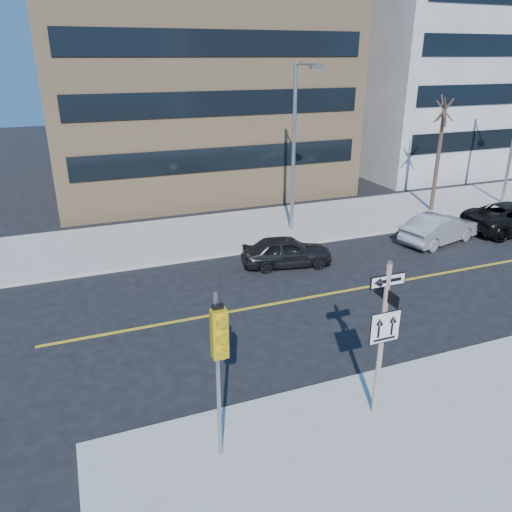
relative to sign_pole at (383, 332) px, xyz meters
name	(u,v)px	position (x,y,z in m)	size (l,w,h in m)	color
ground	(325,363)	(0.00, 2.51, -2.44)	(120.00, 120.00, 0.00)	black
far_sidewalk	(489,199)	(18.00, 14.51, -2.36)	(66.00, 6.00, 0.15)	#A5A29B
sign_pole	(383,332)	(0.00, 0.00, 0.00)	(0.92, 0.92, 4.06)	silver
traffic_signal	(219,347)	(-4.00, -0.15, 0.59)	(0.32, 0.45, 4.00)	gray
parked_car_a	(287,251)	(1.97, 9.63, -1.78)	(3.83, 1.54, 1.31)	black
parked_car_b	(440,229)	(9.96, 9.58, -1.73)	(4.29, 1.49, 1.41)	gray
streetlight_a	(296,138)	(4.00, 13.27, 2.32)	(0.55, 2.25, 8.00)	gray
street_tree_west	(444,113)	(13.00, 13.81, 3.09)	(1.80, 1.80, 6.35)	#3D2E24
building_brick	(180,46)	(2.00, 27.51, 6.56)	(18.00, 18.00, 18.00)	tan
building_grey_mid	(449,67)	(24.00, 26.51, 5.06)	(20.00, 16.00, 15.00)	#999B9D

